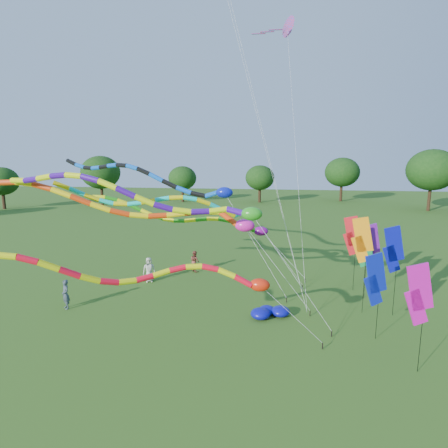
# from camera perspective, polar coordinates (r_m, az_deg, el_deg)

# --- Properties ---
(ground) EXTENTS (160.00, 160.00, 0.00)m
(ground) POSITION_cam_1_polar(r_m,az_deg,el_deg) (17.07, 4.57, -18.94)
(ground) COLOR #2A5717
(ground) RESTS_ON ground
(tree_ring) EXTENTS (120.36, 120.06, 9.69)m
(tree_ring) POSITION_cam_1_polar(r_m,az_deg,el_deg) (17.21, -9.73, -0.70)
(tree_ring) COLOR #382314
(tree_ring) RESTS_ON ground
(tube_kite_red) EXTENTS (11.43, 4.53, 5.60)m
(tube_kite_red) POSITION_cam_1_polar(r_m,az_deg,el_deg) (14.92, -7.61, -7.89)
(tube_kite_red) COLOR black
(tube_kite_red) RESTS_ON ground
(tube_kite_orange) EXTENTS (16.63, 2.14, 7.79)m
(tube_kite_orange) POSITION_cam_1_polar(r_m,az_deg,el_deg) (19.66, -11.60, 2.24)
(tube_kite_orange) COLOR black
(tube_kite_orange) RESTS_ON ground
(tube_kite_purple) EXTENTS (15.58, 1.25, 8.17)m
(tube_kite_purple) POSITION_cam_1_polar(r_m,az_deg,el_deg) (17.70, -10.14, 3.83)
(tube_kite_purple) COLOR black
(tube_kite_purple) RESTS_ON ground
(tube_kite_blue) EXTENTS (16.04, 5.58, 8.65)m
(tube_kite_blue) POSITION_cam_1_polar(r_m,az_deg,el_deg) (24.61, -10.52, 6.81)
(tube_kite_blue) COLOR black
(tube_kite_blue) RESTS_ON ground
(tube_kite_cyan) EXTENTS (12.97, 5.27, 7.55)m
(tube_kite_cyan) POSITION_cam_1_polar(r_m,az_deg,el_deg) (20.93, -6.18, 2.93)
(tube_kite_cyan) COLOR black
(tube_kite_cyan) RESTS_ON ground
(tube_kite_green) EXTENTS (14.31, 1.19, 6.27)m
(tube_kite_green) POSITION_cam_1_polar(r_m,az_deg,el_deg) (25.23, -3.94, 0.72)
(tube_kite_green) COLOR black
(tube_kite_green) RESTS_ON ground
(delta_kite_high_c) EXTENTS (3.66, 8.04, 17.73)m
(delta_kite_high_c) POSITION_cam_1_polar(r_m,az_deg,el_deg) (27.23, 9.57, 27.56)
(delta_kite_high_c) COLOR black
(delta_kite_high_c) RESTS_ON ground
(banner_pole_green) EXTENTS (1.12, 0.47, 4.41)m
(banner_pole_green) POSITION_cam_1_polar(r_m,az_deg,el_deg) (23.21, 20.49, -3.22)
(banner_pole_green) COLOR black
(banner_pole_green) RESTS_ON ground
(banner_pole_violet) EXTENTS (1.13, 0.44, 4.42)m
(banner_pole_violet) POSITION_cam_1_polar(r_m,az_deg,el_deg) (24.02, 21.55, -2.84)
(banner_pole_violet) COLOR black
(banner_pole_violet) RESTS_ON ground
(banner_pole_blue_b) EXTENTS (1.16, 0.27, 4.86)m
(banner_pole_blue_b) POSITION_cam_1_polar(r_m,az_deg,el_deg) (21.14, 24.39, -3.57)
(banner_pole_blue_b) COLOR black
(banner_pole_blue_b) RESTS_ON ground
(banner_pole_blue_a) EXTENTS (1.12, 0.47, 4.13)m
(banner_pole_blue_a) POSITION_cam_1_polar(r_m,az_deg,el_deg) (18.25, 22.03, -7.85)
(banner_pole_blue_a) COLOR black
(banner_pole_blue_a) RESTS_ON ground
(banner_pole_orange) EXTENTS (1.15, 0.33, 5.25)m
(banner_pole_orange) POSITION_cam_1_polar(r_m,az_deg,el_deg) (20.87, 20.28, -2.34)
(banner_pole_orange) COLOR black
(banner_pole_orange) RESTS_ON ground
(banner_pole_magenta_a) EXTENTS (1.16, 0.27, 4.44)m
(banner_pole_magenta_a) POSITION_cam_1_polar(r_m,az_deg,el_deg) (16.14, 27.55, -9.52)
(banner_pole_magenta_a) COLOR black
(banner_pole_magenta_a) RESTS_ON ground
(banner_pole_red) EXTENTS (1.16, 0.14, 4.75)m
(banner_pole_red) POSITION_cam_1_polar(r_m,az_deg,el_deg) (24.33, 18.94, -1.71)
(banner_pole_red) COLOR black
(banner_pole_red) RESTS_ON ground
(blue_nylon_heap) EXTENTS (1.58, 1.54, 0.57)m
(blue_nylon_heap) POSITION_cam_1_polar(r_m,az_deg,el_deg) (20.28, 7.70, -13.24)
(blue_nylon_heap) COLOR #0B0D9B
(blue_nylon_heap) RESTS_ON ground
(person_a) EXTENTS (0.95, 0.79, 1.66)m
(person_a) POSITION_cam_1_polar(r_m,az_deg,el_deg) (25.69, -11.36, -6.84)
(person_a) COLOR #BBB9A9
(person_a) RESTS_ON ground
(person_b) EXTENTS (0.71, 0.69, 1.65)m
(person_b) POSITION_cam_1_polar(r_m,az_deg,el_deg) (22.69, -22.99, -9.85)
(person_b) COLOR #3A4551
(person_b) RESTS_ON ground
(person_c) EXTENTS (0.93, 0.94, 1.54)m
(person_c) POSITION_cam_1_polar(r_m,az_deg,el_deg) (27.48, -4.46, -5.66)
(person_c) COLOR brown
(person_c) RESTS_ON ground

